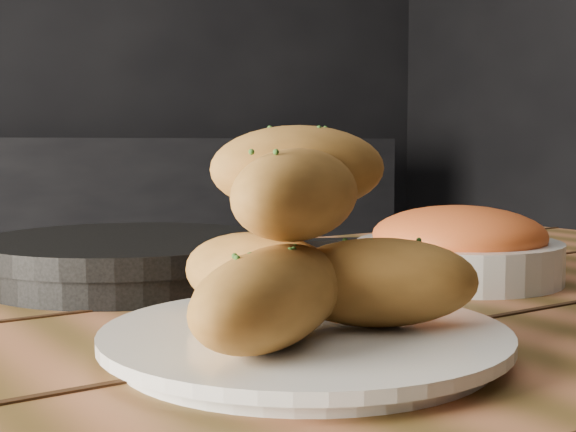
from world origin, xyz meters
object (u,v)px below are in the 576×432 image
object	(u,v)px
bread_rolls	(297,252)
skillet	(131,259)
bowl	(459,248)
plate	(305,341)

from	to	relation	value
bread_rolls	skillet	bearing A→B (deg)	86.33
bread_rolls	skillet	world-z (taller)	bread_rolls
skillet	bowl	distance (m)	0.33
plate	skillet	size ratio (longest dim) A/B	0.65
bread_rolls	bowl	size ratio (longest dim) A/B	1.17
plate	bowl	world-z (taller)	bowl
bowl	plate	bearing A→B (deg)	-153.09
plate	bowl	size ratio (longest dim) A/B	1.30
bread_rolls	bowl	bearing A→B (deg)	26.51
plate	bread_rolls	bearing A→B (deg)	-173.79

